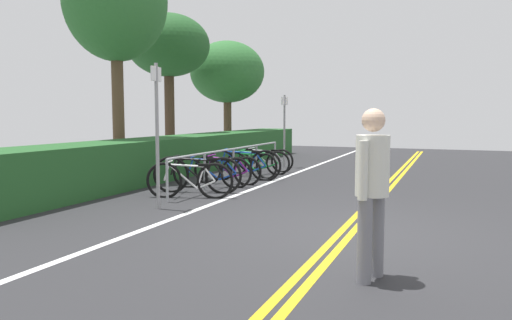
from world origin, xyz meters
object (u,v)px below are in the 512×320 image
pedestrian (372,182)px  bicycle_5 (251,165)px  bicycle_4 (243,165)px  bicycle_0 (190,180)px  tree_far_right (169,47)px  bike_rack (234,157)px  sign_post_near (157,123)px  bicycle_1 (197,175)px  bicycle_2 (212,172)px  bicycle_6 (258,162)px  bicycle_7 (265,160)px  tree_mid (115,2)px  sign_post_far (284,124)px  tree_extra (227,73)px  bicycle_3 (227,170)px

pedestrian → bicycle_5: bearing=31.0°
bicycle_4 → bicycle_0: bearing=-178.7°
pedestrian → tree_far_right: 12.77m
bike_rack → sign_post_near: (-3.51, -0.21, 0.86)m
bicycle_1 → bicycle_5: bearing=-1.4°
bicycle_4 → tree_far_right: 6.28m
bike_rack → bicycle_0: size_ratio=3.55×
bicycle_2 → bicycle_4: bicycle_4 is taller
bicycle_0 → bicycle_2: size_ratio=0.98×
bicycle_6 → bicycle_7: bearing=6.1°
bike_rack → tree_mid: (-0.30, 3.05, 3.76)m
sign_post_far → bicycle_5: bearing=179.2°
sign_post_far → tree_far_right: tree_far_right is taller
bicycle_4 → sign_post_far: (3.14, 0.01, 0.94)m
tree_far_right → tree_extra: tree_far_right is taller
bicycle_6 → tree_extra: size_ratio=0.39×
bike_rack → sign_post_near: size_ratio=2.40×
bicycle_0 → tree_mid: tree_mid is taller
tree_extra → sign_post_near: bearing=-160.9°
bicycle_4 → tree_extra: 7.76m
bicycle_1 → tree_mid: bearing=64.8°
bicycle_2 → pedestrian: bearing=-139.0°
bike_rack → bicycle_0: bearing=-176.5°
bicycle_4 → tree_mid: bearing=102.5°
bicycle_5 → bicycle_2: bearing=177.3°
pedestrian → tree_mid: 9.62m
bicycle_1 → bicycle_2: (0.73, 0.03, -0.04)m
bicycle_7 → tree_far_right: size_ratio=0.34×
bicycle_1 → bike_rack: bearing=-1.1°
bike_rack → bicycle_7: bike_rack is taller
pedestrian → sign_post_far: bearing=23.4°
bicycle_3 → bicycle_7: size_ratio=0.97×
bicycle_0 → bicycle_2: 1.37m
bicycle_2 → tree_far_right: bearing=40.4°
pedestrian → tree_far_right: (9.43, 8.12, 2.87)m
bike_rack → tree_far_right: (3.67, 4.02, 3.22)m
bicycle_4 → bicycle_7: size_ratio=1.08×
bike_rack → bicycle_4: 0.46m
bicycle_0 → bicycle_3: bicycle_0 is taller
pedestrian → tree_extra: (12.52, 7.44, 2.25)m
bicycle_2 → bicycle_7: size_ratio=1.00×
sign_post_near → tree_mid: bearing=45.4°
bicycle_4 → bicycle_7: 1.97m
tree_far_right → bicycle_2: bearing=-139.6°
bike_rack → bicycle_7: 2.37m
bicycle_3 → pedestrian: size_ratio=0.99×
sign_post_near → tree_far_right: (7.18, 4.23, 2.36)m
bicycle_4 → tree_extra: tree_extra is taller
bicycle_6 → pedestrian: bearing=-150.9°
bicycle_0 → bicycle_6: (3.98, 0.17, -0.02)m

